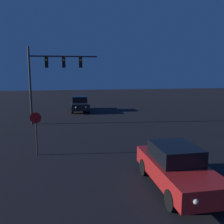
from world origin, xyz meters
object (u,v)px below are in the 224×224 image
car_far (80,104)px  traffic_signal_mast (50,71)px  car_near (177,167)px  stop_sign (36,126)px

car_far → traffic_signal_mast: size_ratio=0.73×
car_far → traffic_signal_mast: traffic_signal_mast is taller
car_near → car_far: same height
traffic_signal_mast → stop_sign: bearing=-91.7°
stop_sign → car_far: bearing=78.7°
traffic_signal_mast → stop_sign: (-0.25, -8.47, -2.92)m
car_far → stop_sign: bearing=77.9°
car_near → car_far: 20.09m
car_near → car_far: size_ratio=1.00×
car_far → stop_sign: stop_sign is taller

